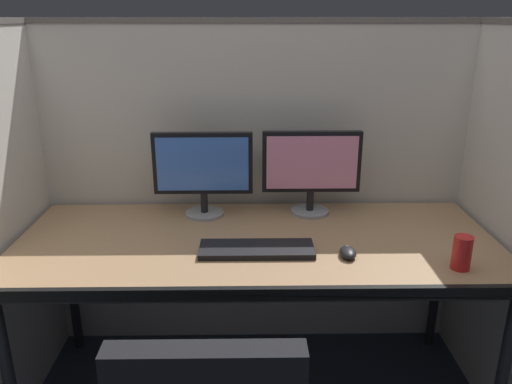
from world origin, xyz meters
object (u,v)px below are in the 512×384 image
object	(u,v)px
desk	(256,251)
computer_mouse	(348,252)
keyboard_main	(256,249)
soda_can	(462,253)
monitor_left	(203,168)
monitor_right	(311,167)

from	to	relation	value
desk	computer_mouse	world-z (taller)	computer_mouse
desk	keyboard_main	xyz separation A→B (m)	(-0.00, -0.11, 0.06)
keyboard_main	soda_can	xyz separation A→B (m)	(0.72, -0.14, 0.05)
keyboard_main	computer_mouse	xyz separation A→B (m)	(0.34, -0.04, 0.01)
computer_mouse	soda_can	size ratio (longest dim) A/B	0.79
desk	keyboard_main	bearing A→B (deg)	-91.81
computer_mouse	soda_can	distance (m)	0.39
monitor_left	soda_can	bearing A→B (deg)	-29.09
computer_mouse	monitor_left	bearing A→B (deg)	142.98
monitor_right	computer_mouse	bearing A→B (deg)	-78.54
computer_mouse	keyboard_main	bearing A→B (deg)	172.53
monitor_right	keyboard_main	xyz separation A→B (m)	(-0.25, -0.40, -0.20)
monitor_left	monitor_right	bearing A→B (deg)	2.13
monitor_left	computer_mouse	xyz separation A→B (m)	(0.56, -0.42, -0.20)
monitor_left	computer_mouse	distance (m)	0.73
desk	monitor_right	world-z (taller)	monitor_right
desk	soda_can	size ratio (longest dim) A/B	15.57
monitor_right	computer_mouse	size ratio (longest dim) A/B	4.48
desk	soda_can	world-z (taller)	soda_can
soda_can	monitor_left	bearing A→B (deg)	150.91
monitor_left	monitor_right	distance (m)	0.47
desk	monitor_right	distance (m)	0.46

